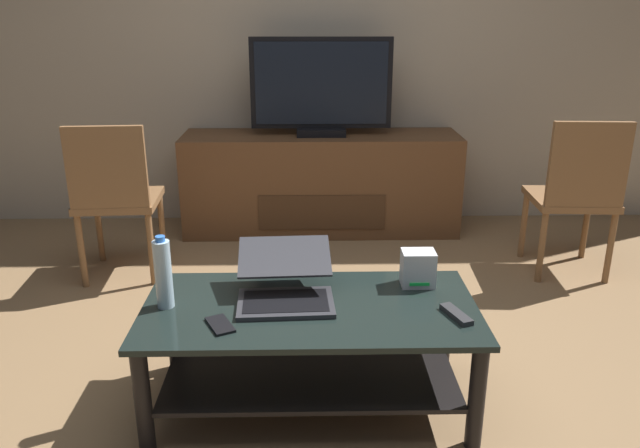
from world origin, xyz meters
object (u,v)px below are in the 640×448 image
(router_box, at_px, (418,268))
(coffee_table, at_px, (310,337))
(television, at_px, (321,89))
(side_chair, at_px, (115,193))
(laptop, at_px, (285,284))
(water_bottle_near, at_px, (163,274))
(cell_phone, at_px, (220,325))
(media_cabinet, at_px, (321,183))
(tv_remote, at_px, (456,314))
(dining_chair, at_px, (577,191))

(router_box, bearing_deg, coffee_table, -157.78)
(television, relative_size, side_chair, 1.02)
(coffee_table, bearing_deg, laptop, 143.71)
(side_chair, relative_size, water_bottle_near, 3.24)
(router_box, height_order, cell_phone, router_box)
(coffee_table, height_order, media_cabinet, media_cabinet)
(water_bottle_near, xyz_separation_m, tv_remote, (1.07, -0.11, -0.12))
(coffee_table, bearing_deg, media_cabinet, 87.53)
(television, xyz_separation_m, laptop, (-0.18, -1.96, -0.49))
(laptop, xyz_separation_m, tv_remote, (0.62, -0.17, -0.05))
(water_bottle_near, relative_size, cell_phone, 2.01)
(television, height_order, water_bottle_near, television)
(television, relative_size, water_bottle_near, 3.30)
(dining_chair, distance_m, router_box, 1.50)
(router_box, relative_size, cell_phone, 1.03)
(television, relative_size, tv_remote, 5.80)
(water_bottle_near, bearing_deg, side_chair, 113.53)
(cell_phone, bearing_deg, media_cabinet, 53.56)
(side_chair, bearing_deg, television, 34.19)
(dining_chair, xyz_separation_m, water_bottle_near, (-2.05, -1.22, 0.05))
(coffee_table, distance_m, router_box, 0.51)
(television, bearing_deg, dining_chair, -29.58)
(television, height_order, tv_remote, television)
(cell_phone, bearing_deg, tv_remote, -22.56)
(coffee_table, distance_m, water_bottle_near, 0.60)
(router_box, bearing_deg, tv_remote, -70.97)
(cell_phone, xyz_separation_m, tv_remote, (0.85, 0.05, 0.01))
(media_cabinet, xyz_separation_m, laptop, (-0.18, -1.99, 0.16))
(water_bottle_near, distance_m, cell_phone, 0.30)
(coffee_table, distance_m, cell_phone, 0.38)
(coffee_table, distance_m, tv_remote, 0.56)
(dining_chair, distance_m, cell_phone, 2.29)
(water_bottle_near, bearing_deg, coffee_table, -0.82)
(dining_chair, bearing_deg, router_box, -135.66)
(water_bottle_near, height_order, tv_remote, water_bottle_near)
(media_cabinet, xyz_separation_m, router_box, (0.35, -1.88, 0.17))
(laptop, height_order, router_box, laptop)
(laptop, distance_m, cell_phone, 0.32)
(coffee_table, bearing_deg, water_bottle_near, 179.18)
(side_chair, height_order, router_box, side_chair)
(coffee_table, relative_size, dining_chair, 1.36)
(router_box, distance_m, water_bottle_near, 0.99)
(television, height_order, laptop, television)
(coffee_table, relative_size, laptop, 3.03)
(media_cabinet, relative_size, water_bottle_near, 6.65)
(water_bottle_near, height_order, cell_phone, water_bottle_near)
(media_cabinet, height_order, cell_phone, media_cabinet)
(coffee_table, height_order, cell_phone, cell_phone)
(water_bottle_near, bearing_deg, cell_phone, -35.45)
(television, xyz_separation_m, router_box, (0.35, -1.86, -0.48))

